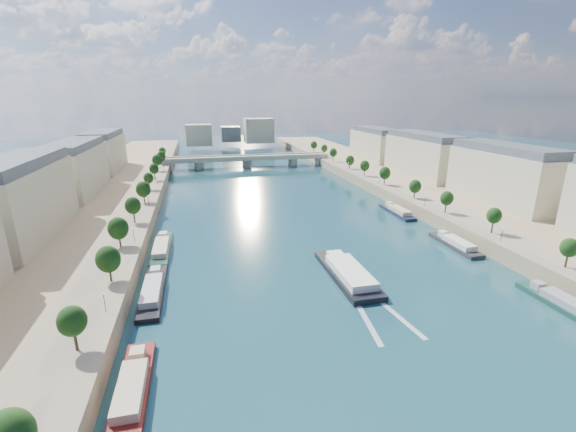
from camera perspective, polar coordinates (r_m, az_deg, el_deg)
ground at (r=154.26m, az=-0.41°, el=-0.04°), size 700.00×700.00×0.00m
quay_left at (r=155.01m, az=-27.34°, el=-0.97°), size 44.00×520.00×5.00m
quay_right at (r=183.00m, az=22.15°, el=2.25°), size 44.00×520.00×5.00m
pave_left at (r=151.22m, az=-21.97°, el=0.32°), size 14.00×520.00×0.10m
pave_right at (r=174.23m, az=18.20°, el=2.82°), size 14.00×520.00×0.10m
trees_left at (r=151.46m, az=-21.35°, el=2.55°), size 4.80×268.80×8.26m
trees_right at (r=180.45m, az=16.19°, el=5.25°), size 4.80×268.80×8.26m
lamps_left at (r=140.29m, az=-20.84°, el=0.36°), size 0.36×200.36×4.28m
lamps_right at (r=175.54m, az=16.19°, el=4.03°), size 0.36×200.36×4.28m
buildings_left at (r=166.73m, az=-31.40°, el=4.57°), size 16.00×226.00×23.20m
buildings_right at (r=197.40m, az=23.74°, el=7.23°), size 16.00×226.00×23.20m
skyline at (r=366.27m, az=-7.79°, el=12.16°), size 79.00×42.00×22.00m
bridge at (r=265.32m, az=-6.11°, el=8.28°), size 112.00×12.00×8.15m
tour_barge at (r=103.92m, az=8.80°, el=-8.39°), size 8.67×29.98×4.06m
wake at (r=91.18m, az=12.72°, el=-13.32°), size 10.76×25.96×0.04m
moored_barges_left at (r=86.41m, az=-20.41°, el=-15.27°), size 5.00×122.21×3.60m
moored_barges_right at (r=123.02m, az=27.78°, el=-6.29°), size 5.00×124.88×3.60m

